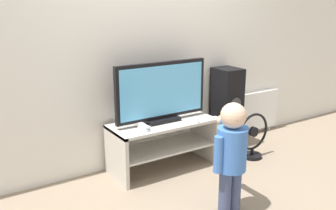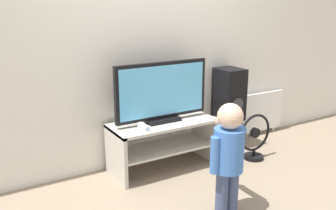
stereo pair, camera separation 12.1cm
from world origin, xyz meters
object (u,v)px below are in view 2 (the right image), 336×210
Objects in this scene: game_console at (143,127)px; remote_primary at (194,121)px; television at (162,93)px; child at (228,150)px; speaker_tower at (229,96)px; radiator at (261,111)px; floor_fan at (255,139)px.

remote_primary is (0.55, -0.07, -0.01)m from game_console.
television reaches higher than game_console.
child is (0.00, -1.06, -0.26)m from television.
speaker_tower is at bearing 9.48° from game_console.
child is 0.99× the size of speaker_tower.
television is 1.07× the size of speaker_tower.
radiator is (1.64, 1.29, -0.25)m from child.
television is at bearing 161.03° from floor_fan.
child is at bearing -89.74° from television.
remote_primary is at bearing -162.96° from radiator.
radiator reaches higher than remote_primary.
remote_primary is 1.45m from radiator.
television reaches higher than remote_primary.
television reaches higher than radiator.
floor_fan is at bearing -18.97° from television.
speaker_tower reaches higher than radiator.
television is 1.21m from floor_fan.
floor_fan is at bearing -86.49° from speaker_tower.
radiator reaches higher than game_console.
floor_fan is at bearing -11.89° from remote_primary.
child is (-0.26, -0.87, 0.04)m from remote_primary.
floor_fan is at bearing -138.34° from radiator.
remote_primary is 0.91m from child.
television reaches higher than speaker_tower.
game_console is (-0.28, -0.12, -0.28)m from television.
television is at bearing -174.54° from speaker_tower.
speaker_tower is at bearing 5.46° from television.
television is 1.97× the size of floor_fan.
television is 1.09m from child.
speaker_tower reaches higher than game_console.
floor_fan is at bearing -10.04° from game_console.
television is 1.51× the size of radiator.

